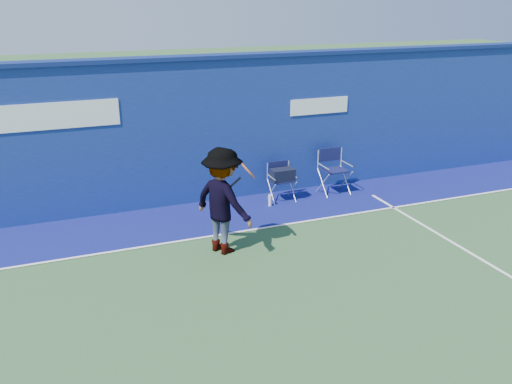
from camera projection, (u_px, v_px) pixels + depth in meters
name	position (u px, v px, depth m)	size (l,w,h in m)	color
ground	(244.00, 339.00, 7.05)	(80.00, 80.00, 0.00)	#2F542D
stadium_wall	(157.00, 133.00, 11.08)	(24.00, 0.50, 3.08)	navy
out_of_bounds_strip	(173.00, 223.00, 10.64)	(24.00, 1.80, 0.01)	#0E145B
court_lines	(230.00, 314.00, 7.57)	(24.00, 12.00, 0.01)	white
directors_chair_left	(282.00, 185.00, 11.69)	(0.50, 0.45, 0.83)	silver
directors_chair_right	(334.00, 180.00, 12.16)	(0.59, 0.53, 0.99)	silver
water_bottle	(270.00, 200.00, 11.44)	(0.07, 0.07, 0.26)	silver
tennis_player	(223.00, 201.00, 9.17)	(1.18, 1.38, 1.86)	#EA4738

